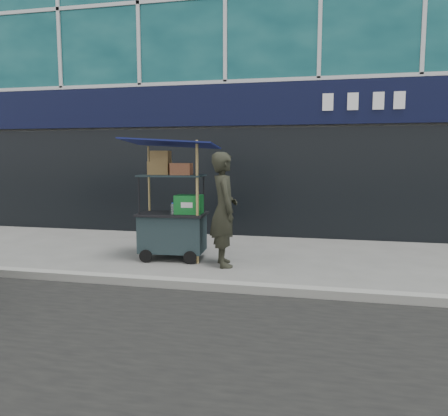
# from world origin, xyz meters

# --- Properties ---
(ground) EXTENTS (80.00, 80.00, 0.00)m
(ground) POSITION_xyz_m (0.00, 0.00, 0.00)
(ground) COLOR #5F5E5A
(ground) RESTS_ON ground
(curb) EXTENTS (80.00, 0.18, 0.12)m
(curb) POSITION_xyz_m (0.00, -0.20, 0.06)
(curb) COLOR gray
(curb) RESTS_ON ground
(building) EXTENTS (16.00, 6.20, 12.00)m
(building) POSITION_xyz_m (0.00, 6.95, 6.02)
(building) COLOR gray
(building) RESTS_ON ground
(vendor_cart) EXTENTS (1.62, 1.19, 2.09)m
(vendor_cart) POSITION_xyz_m (-0.38, 1.40, 0.73)
(vendor_cart) COLOR black
(vendor_cart) RESTS_ON ground
(vendor_man) EXTENTS (0.67, 0.79, 1.85)m
(vendor_man) POSITION_xyz_m (0.57, 1.15, 0.93)
(vendor_man) COLOR black
(vendor_man) RESTS_ON ground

